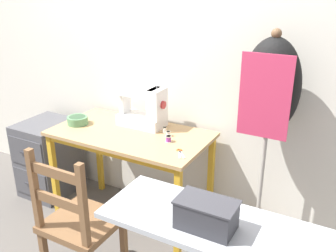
{
  "coord_description": "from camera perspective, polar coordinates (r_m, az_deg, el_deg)",
  "views": [
    {
      "loc": [
        1.41,
        -1.71,
        1.77
      ],
      "look_at": [
        0.32,
        0.27,
        0.87
      ],
      "focal_mm": 40.0,
      "sensor_mm": 36.0,
      "label": 1
    }
  ],
  "objects": [
    {
      "name": "ground_plane",
      "position": [
        2.83,
        -8.79,
        -17.24
      ],
      "size": [
        14.0,
        14.0,
        0.0
      ],
      "primitive_type": "plane",
      "color": "#5B5651"
    },
    {
      "name": "filing_cabinet",
      "position": [
        3.4,
        -17.69,
        -4.61
      ],
      "size": [
        0.4,
        0.47,
        0.64
      ],
      "color": "#4C4C51",
      "rests_on": "ground_plane"
    },
    {
      "name": "wall_back",
      "position": [
        2.81,
        -1.87,
        11.54
      ],
      "size": [
        10.0,
        0.05,
        2.55
      ],
      "color": "silver",
      "rests_on": "ground_plane"
    },
    {
      "name": "ironing_board",
      "position": [
        1.49,
        14.29,
        -17.61
      ],
      "size": [
        1.29,
        0.35,
        0.89
      ],
      "color": "#ADB2B7",
      "rests_on": "ground_plane"
    },
    {
      "name": "thread_spool_near_machine",
      "position": [
        2.63,
        -0.52,
        -0.62
      ],
      "size": [
        0.03,
        0.03,
        0.04
      ],
      "color": "silver",
      "rests_on": "sewing_table"
    },
    {
      "name": "thread_spool_far_edge",
      "position": [
        2.49,
        0.07,
        -1.98
      ],
      "size": [
        0.04,
        0.04,
        0.04
      ],
      "color": "purple",
      "rests_on": "sewing_table"
    },
    {
      "name": "fabric_bowl",
      "position": [
        2.86,
        -13.6,
        0.87
      ],
      "size": [
        0.15,
        0.15,
        0.06
      ],
      "color": "#56895B",
      "rests_on": "sewing_table"
    },
    {
      "name": "dress_form",
      "position": [
        2.32,
        15.23,
        4.13
      ],
      "size": [
        0.35,
        0.32,
        1.51
      ],
      "color": "#846647",
      "rests_on": "ground_plane"
    },
    {
      "name": "storage_box",
      "position": [
        1.44,
        5.84,
        -13.25
      ],
      "size": [
        0.23,
        0.14,
        0.12
      ],
      "color": "#333338",
      "rests_on": "ironing_board"
    },
    {
      "name": "wooden_chair",
      "position": [
        2.28,
        -13.43,
        -14.39
      ],
      "size": [
        0.4,
        0.38,
        0.94
      ],
      "color": "brown",
      "rests_on": "ground_plane"
    },
    {
      "name": "sewing_machine",
      "position": [
        2.72,
        -3.59,
        2.77
      ],
      "size": [
        0.36,
        0.19,
        0.32
      ],
      "color": "white",
      "rests_on": "sewing_table"
    },
    {
      "name": "thread_spool_mid_table",
      "position": [
        2.58,
        0.04,
        -1.2
      ],
      "size": [
        0.04,
        0.04,
        0.04
      ],
      "color": "silver",
      "rests_on": "sewing_table"
    },
    {
      "name": "sewing_table",
      "position": [
        2.68,
        -5.87,
        -2.84
      ],
      "size": [
        1.12,
        0.61,
        0.75
      ],
      "color": "tan",
      "rests_on": "ground_plane"
    },
    {
      "name": "scissors",
      "position": [
        2.35,
        1.84,
        -3.99
      ],
      "size": [
        0.1,
        0.12,
        0.01
      ],
      "color": "silver",
      "rests_on": "sewing_table"
    }
  ]
}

